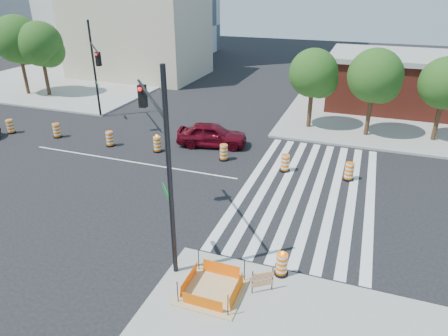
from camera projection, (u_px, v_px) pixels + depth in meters
The scene contains 25 objects.
ground at pixel (130, 162), 24.62m from camera, with size 120.00×120.00×0.00m, color black.
sidewalk_ne at pixel (424, 109), 34.37m from camera, with size 22.00×22.00×0.15m, color gray.
sidewalk_nw at pixel (78, 78), 45.43m from camera, with size 22.00×22.00×0.15m, color gray.
crosswalk_east at pixel (308, 190), 21.25m from camera, with size 6.75×13.50×0.01m.
lane_centerline at pixel (130, 161), 24.61m from camera, with size 14.00×0.12×0.01m, color silver.
excavation_pit at pixel (212, 290), 14.10m from camera, with size 2.20×2.20×0.90m.
brick_storefront at pixel (429, 83), 33.41m from camera, with size 16.50×8.50×4.60m.
beige_midrise at pixel (139, 31), 44.89m from camera, with size 14.00×10.00×10.00m, color #C5B897.
red_coupe at pixel (212, 135), 26.65m from camera, with size 1.87×4.65×1.59m, color #510612.
signal_pole_se at pixel (159, 143), 14.56m from camera, with size 3.81×4.61×7.73m.
signal_pole_nw at pixel (95, 64), 29.58m from camera, with size 3.79×4.23×7.35m.
pit_drum at pixel (282, 265), 14.77m from camera, with size 0.53×0.53×1.04m.
barricade at pixel (262, 279), 13.90m from camera, with size 0.70×0.50×0.97m.
tree_north_a at pixel (18, 42), 36.87m from camera, with size 4.35×4.35×7.40m.
tree_north_b at pixel (41, 47), 36.66m from camera, with size 4.05×4.05×6.89m.
tree_north_c at pixel (314, 76), 28.50m from camera, with size 3.50×3.46×5.89m.
tree_north_d at pixel (375, 79), 26.85m from camera, with size 3.63×3.63×6.16m.
tree_north_e at pixel (446, 86), 26.05m from camera, with size 3.43×3.40×5.78m.
median_drum_0 at pixel (10, 127), 29.01m from camera, with size 0.60×0.60×1.02m.
median_drum_1 at pixel (57, 131), 28.22m from camera, with size 0.60×0.60×1.02m.
median_drum_2 at pixel (110, 139), 26.75m from camera, with size 0.60×0.60×1.02m.
median_drum_3 at pixel (157, 145), 25.86m from camera, with size 0.60×0.60×1.18m.
median_drum_4 at pixel (224, 153), 24.63m from camera, with size 0.60×0.60×1.02m.
median_drum_5 at pixel (285, 164), 23.19m from camera, with size 0.60×0.60×1.02m.
median_drum_6 at pixel (349, 172), 22.16m from camera, with size 0.60×0.60×1.02m.
Camera 1 is at (13.10, -19.13, 10.12)m, focal length 32.00 mm.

